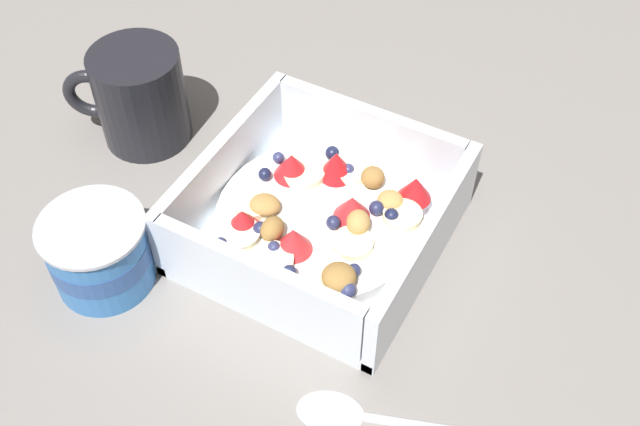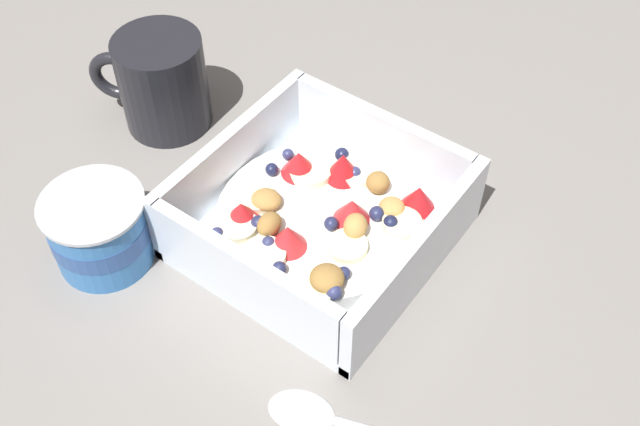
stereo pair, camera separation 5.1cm
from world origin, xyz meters
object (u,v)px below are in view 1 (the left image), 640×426
(fruit_bowl, at_px, (320,218))
(coffee_mug, at_px, (139,97))
(spoon, at_px, (369,415))
(yogurt_cup, at_px, (99,252))

(fruit_bowl, xyz_separation_m, coffee_mug, (0.03, 0.20, 0.02))
(fruit_bowl, bearing_deg, spoon, -139.66)
(fruit_bowl, distance_m, spoon, 0.17)
(yogurt_cup, distance_m, coffee_mug, 0.17)
(fruit_bowl, relative_size, yogurt_cup, 2.35)
(spoon, relative_size, coffee_mug, 1.62)
(yogurt_cup, bearing_deg, coffee_mug, 26.28)
(yogurt_cup, height_order, coffee_mug, coffee_mug)
(fruit_bowl, xyz_separation_m, spoon, (-0.13, -0.11, -0.02))
(spoon, xyz_separation_m, yogurt_cup, (0.01, 0.23, 0.03))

